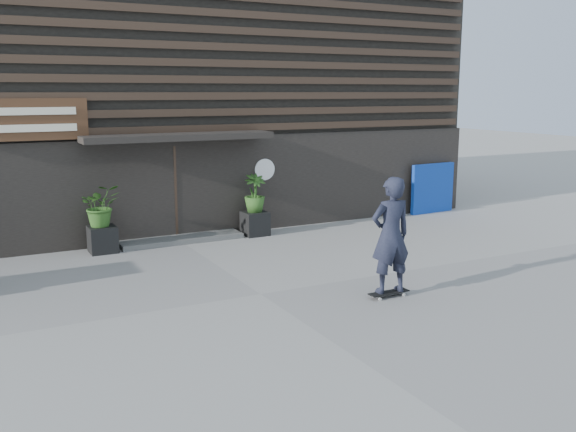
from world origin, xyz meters
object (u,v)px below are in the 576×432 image
planter_pot_left (103,239)px  planter_pot_right (255,223)px  skateboarder (391,235)px  blue_tarp (432,188)px

planter_pot_left → planter_pot_right: bearing=0.0°
planter_pot_right → skateboarder: size_ratio=0.28×
blue_tarp → skateboarder: size_ratio=0.73×
planter_pot_right → blue_tarp: 6.01m
planter_pot_left → blue_tarp: (9.79, 0.30, 0.44)m
blue_tarp → planter_pot_left: bearing=177.8°
planter_pot_right → blue_tarp: bearing=2.9°
planter_pot_left → blue_tarp: size_ratio=0.38×
planter_pot_right → skateboarder: 5.66m
planter_pot_left → skateboarder: size_ratio=0.28×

